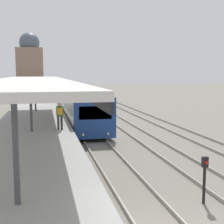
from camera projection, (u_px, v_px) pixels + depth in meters
platform_canopy at (31, 81)px, 18.12m from camera, size 4.00×26.54×3.10m
person_on_platform at (60, 114)px, 18.79m from camera, size 0.40×0.40×1.66m
train_near at (66, 93)px, 44.28m from camera, size 2.71×50.71×3.02m
signal_post_near at (205, 174)px, 10.54m from camera, size 0.20×0.22×1.64m
distant_domed_building at (30, 66)px, 62.18m from camera, size 5.13×5.13×12.44m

